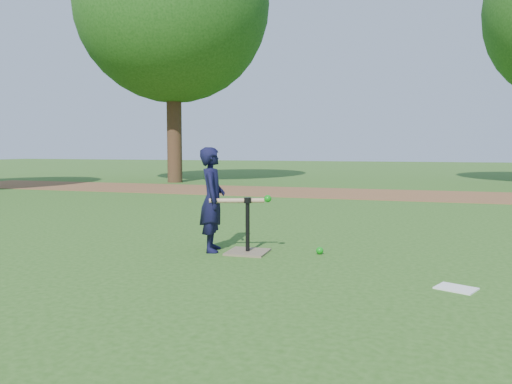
% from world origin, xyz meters
% --- Properties ---
extents(ground, '(80.00, 80.00, 0.00)m').
position_xyz_m(ground, '(0.00, 0.00, 0.00)').
color(ground, '#285116').
rests_on(ground, ground).
extents(dirt_strip, '(24.00, 3.00, 0.01)m').
position_xyz_m(dirt_strip, '(0.00, 7.50, 0.01)').
color(dirt_strip, brown).
rests_on(dirt_strip, ground).
extents(child, '(0.40, 0.49, 1.16)m').
position_xyz_m(child, '(-0.32, -0.17, 0.58)').
color(child, black).
rests_on(child, ground).
extents(wiffle_ball_ground, '(0.08, 0.08, 0.08)m').
position_xyz_m(wiffle_ball_ground, '(0.85, 0.03, 0.04)').
color(wiffle_ball_ground, '#0C8B12').
rests_on(wiffle_ball_ground, ground).
extents(clipboard, '(0.37, 0.33, 0.01)m').
position_xyz_m(clipboard, '(2.17, -0.96, 0.01)').
color(clipboard, white).
rests_on(clipboard, ground).
extents(batting_tee, '(0.44, 0.44, 0.61)m').
position_xyz_m(batting_tee, '(0.08, -0.15, 0.11)').
color(batting_tee, '#76654B').
rests_on(batting_tee, ground).
extents(swing_action, '(0.72, 0.27, 0.10)m').
position_xyz_m(swing_action, '(0.01, -0.17, 0.58)').
color(swing_action, tan).
rests_on(swing_action, ground).
extents(tree_left, '(6.40, 6.40, 9.08)m').
position_xyz_m(tree_left, '(-6.00, 10.00, 5.87)').
color(tree_left, '#382316').
rests_on(tree_left, ground).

